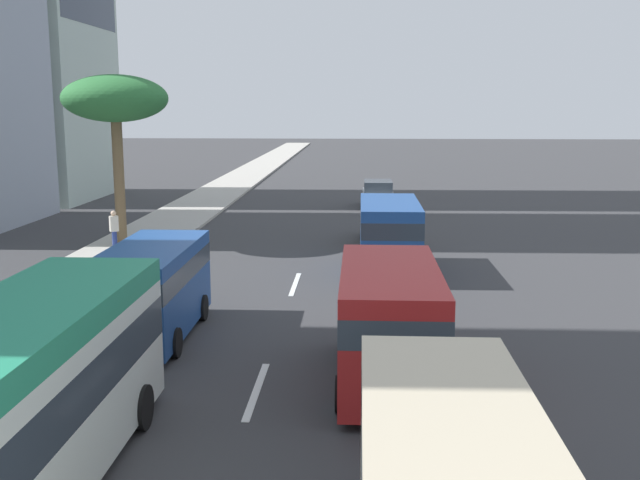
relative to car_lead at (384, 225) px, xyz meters
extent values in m
plane|color=#38383A|center=(2.38, 3.24, -0.74)|extent=(198.00, 198.00, 0.00)
cube|color=#B2ADA3|center=(2.38, 10.62, -0.67)|extent=(162.00, 3.63, 0.15)
cube|color=silver|center=(-17.49, 3.24, -0.74)|extent=(3.20, 0.16, 0.01)
cube|color=silver|center=(-8.08, 3.24, -0.74)|extent=(3.20, 0.16, 0.01)
cube|color=beige|center=(0.06, 0.00, -0.18)|extent=(4.11, 1.84, 0.76)
cube|color=#38424C|center=(-0.15, 0.00, 0.51)|extent=(2.26, 1.70, 0.62)
cylinder|color=black|center=(1.33, 0.85, -0.42)|extent=(0.64, 0.22, 0.64)
cylinder|color=black|center=(1.33, -0.85, -0.42)|extent=(0.64, 0.22, 0.64)
cylinder|color=black|center=(-1.22, 0.85, -0.42)|extent=(0.64, 0.22, 0.64)
cylinder|color=black|center=(-1.22, -0.85, -0.42)|extent=(0.64, 0.22, 0.64)
cube|color=silver|center=(10.94, 0.04, -0.17)|extent=(4.31, 1.74, 0.79)
cube|color=#38424C|center=(10.72, 0.04, 0.54)|extent=(2.37, 1.60, 0.64)
cylinder|color=black|center=(12.28, 0.84, -0.42)|extent=(0.64, 0.22, 0.64)
cylinder|color=black|center=(12.28, -0.76, -0.42)|extent=(0.64, 0.22, 0.64)
cylinder|color=black|center=(9.60, 0.84, -0.42)|extent=(0.64, 0.22, 0.64)
cylinder|color=black|center=(9.60, -0.76, -0.42)|extent=(0.64, 0.22, 0.64)
cube|color=silver|center=(-21.44, 6.15, 0.62)|extent=(6.82, 2.20, 2.27)
cube|color=#268C66|center=(-21.44, 6.15, 1.98)|extent=(6.82, 2.20, 0.43)
cube|color=#28333D|center=(-21.44, 6.15, 1.06)|extent=(6.84, 2.21, 0.76)
cylinder|color=black|center=(-19.46, 5.10, -0.32)|extent=(0.84, 0.26, 0.84)
cylinder|color=black|center=(-19.46, 7.19, -0.32)|extent=(0.84, 0.26, 0.84)
cube|color=#A51E1E|center=(-16.90, 0.45, 0.63)|extent=(5.26, 2.06, 2.34)
cube|color=#2D3842|center=(-16.90, 0.45, 1.14)|extent=(5.27, 2.07, 0.56)
cylinder|color=black|center=(-15.32, 1.43, -0.38)|extent=(0.72, 0.24, 0.72)
cylinder|color=black|center=(-15.32, -0.53, -0.38)|extent=(0.72, 0.24, 0.72)
cylinder|color=black|center=(-18.48, 1.43, -0.38)|extent=(0.72, 0.24, 0.72)
cylinder|color=black|center=(-18.48, -0.53, -0.38)|extent=(0.72, 0.24, 0.72)
cube|color=#1E478C|center=(-13.95, 6.41, 0.54)|extent=(5.18, 1.98, 2.18)
cube|color=#2D3842|center=(-13.95, 6.41, 1.02)|extent=(5.19, 1.99, 0.52)
cylinder|color=black|center=(-15.51, 5.47, -0.38)|extent=(0.72, 0.24, 0.72)
cylinder|color=black|center=(-15.51, 7.35, -0.38)|extent=(0.72, 0.24, 0.72)
cylinder|color=black|center=(-12.40, 5.47, -0.38)|extent=(0.72, 0.24, 0.72)
cylinder|color=black|center=(-12.40, 7.35, -0.38)|extent=(0.72, 0.24, 0.72)
cube|color=#2D3842|center=(-24.36, 0.06, 1.18)|extent=(5.29, 2.01, 0.57)
cube|color=#1E478C|center=(-6.07, 0.03, 0.63)|extent=(5.12, 2.05, 2.35)
cube|color=#2D3842|center=(-6.07, 0.03, 1.15)|extent=(5.13, 2.05, 0.56)
cylinder|color=black|center=(-4.54, 1.01, -0.38)|extent=(0.72, 0.24, 0.72)
cylinder|color=black|center=(-4.54, -0.94, -0.38)|extent=(0.72, 0.24, 0.72)
cylinder|color=black|center=(-7.61, 1.01, -0.38)|extent=(0.72, 0.24, 0.72)
cylinder|color=black|center=(-7.61, -0.94, -0.38)|extent=(0.72, 0.24, 0.72)
cylinder|color=navy|center=(-3.50, 10.90, -0.20)|extent=(0.14, 0.14, 0.79)
cylinder|color=navy|center=(-3.34, 10.90, -0.20)|extent=(0.14, 0.14, 0.79)
cube|color=beige|center=(-3.42, 10.90, 0.51)|extent=(0.36, 0.39, 0.62)
sphere|color=beige|center=(-3.42, 10.90, 0.92)|extent=(0.21, 0.21, 0.21)
cylinder|color=brown|center=(-1.78, 11.14, 2.10)|extent=(0.44, 0.44, 5.39)
ellipsoid|color=#2D7238|center=(-1.78, 11.14, 5.44)|extent=(4.30, 4.30, 1.94)
cube|color=#2D3847|center=(14.50, 17.85, 11.21)|extent=(9.40, 0.08, 2.37)
camera|label=1|loc=(-32.17, 1.12, 5.17)|focal=41.66mm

